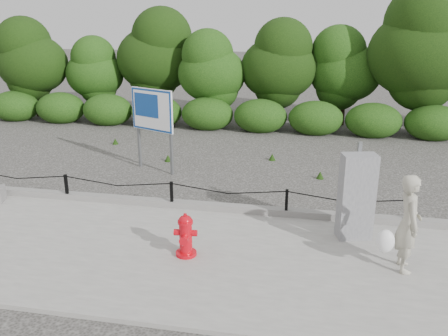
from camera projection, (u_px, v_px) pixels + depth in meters
The scene contains 9 objects.
ground at pixel (172, 211), 10.47m from camera, with size 90.00×90.00×0.00m, color #2D2B28.
sidewalk at pixel (140, 252), 8.59m from camera, with size 14.00×4.00×0.08m, color gray.
curb at pixel (173, 203), 10.47m from camera, with size 14.00×0.22×0.14m, color slate.
chain_barrier at pixel (172, 191), 10.33m from camera, with size 10.06×0.06×0.60m.
treeline at pixel (264, 60), 17.83m from camera, with size 20.08×3.80×5.08m.
fire_hydrant at pixel (186, 236), 8.27m from camera, with size 0.42×0.43×0.79m.
pedestrian at pixel (407, 224), 7.69m from camera, with size 0.72×0.63×1.66m.
utility_cabinet at pixel (356, 197), 8.81m from camera, with size 0.70×0.52×1.82m.
advertising_sign at pixel (152, 114), 12.63m from camera, with size 1.31×0.64×2.27m.
Camera 1 is at (2.98, -9.25, 4.16)m, focal length 38.00 mm.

